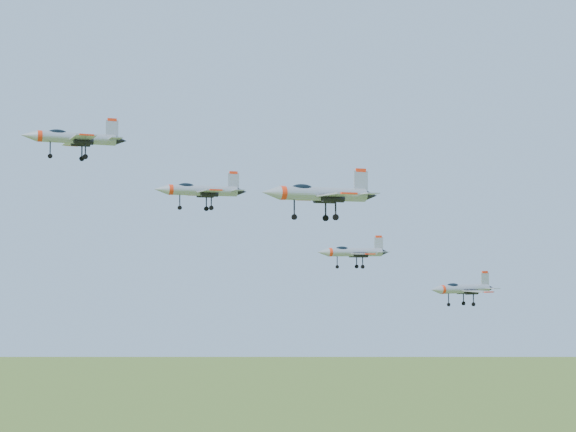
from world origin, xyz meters
TOP-DOWN VIEW (x-y plane):
  - jet_lead at (-23.96, 14.25)m, footprint 13.56×11.28m
  - jet_left_high at (-14.25, -3.42)m, footprint 11.17×9.34m
  - jet_right_high at (-9.29, -21.04)m, footprint 12.87×10.75m
  - jet_left_low at (17.55, 10.41)m, footprint 11.88×9.98m
  - jet_right_low at (21.95, -8.38)m, footprint 10.97×9.04m

SIDE VIEW (x-z plane):
  - jet_right_low at x=21.95m, z-range 126.43..129.37m
  - jet_left_low at x=17.55m, z-range 131.18..134.37m
  - jet_right_high at x=-9.29m, z-range 137.00..140.44m
  - jet_left_high at x=-14.25m, z-range 138.50..141.49m
  - jet_lead at x=-23.96m, z-range 145.74..149.37m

